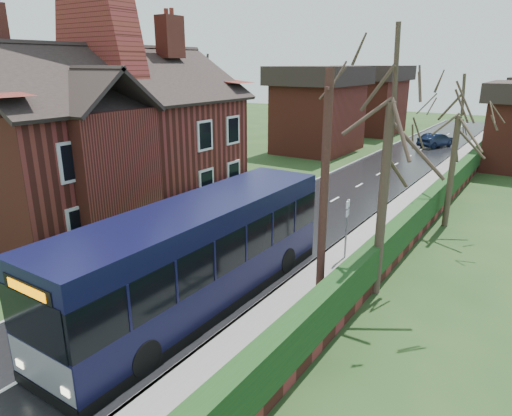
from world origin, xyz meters
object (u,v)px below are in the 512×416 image
Objects in this scene: car_silver at (263,209)px; bus_stop_sign at (347,221)px; bus at (199,256)px; car_green at (176,233)px; brick_house at (107,134)px; telegraph_pole at (324,196)px.

car_silver is 1.49× the size of bus_stop_sign.
bus_stop_sign is at bearing 66.02° from bus.
car_green is 1.73× the size of bus_stop_sign.
bus_stop_sign is at bearing 5.49° from brick_house.
car_silver is at bearing 117.37° from telegraph_pole.
telegraph_pole is at bearing -33.53° from car_green.
bus is 2.95× the size of car_silver.
bus is (10.03, -4.82, -2.63)m from brick_house.
bus_stop_sign is 0.34× the size of telegraph_pole.
brick_house is 1.26× the size of bus.
car_silver is (7.23, 3.56, -3.70)m from brick_house.
telegraph_pole is (13.53, -2.86, -0.48)m from brick_house.
brick_house reaches higher than bus.
telegraph_pole is (0.80, -4.08, 2.16)m from bus_stop_sign.
brick_house is at bearing 154.50° from bus.
brick_house is at bearing -149.29° from car_silver.
car_silver is 0.51× the size of telegraph_pole.
car_green is at bearing 141.74° from bus.
bus is at bearing -25.65° from brick_house.
bus_stop_sign is (6.90, 2.71, 1.08)m from car_green.
car_green is (5.83, -1.49, -3.71)m from brick_house.
car_green is at bearing -100.99° from car_silver.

